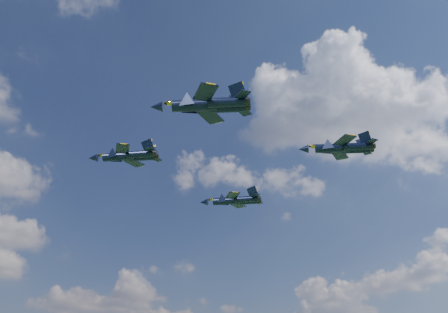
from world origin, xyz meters
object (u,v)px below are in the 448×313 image
jet_left (191,105)px  jet_right (225,201)px  jet_slot (330,148)px  jet_lead (117,156)px

jet_left → jet_right: size_ratio=1.14×
jet_left → jet_right: bearing=-2.9°
jet_left → jet_slot: size_ratio=1.12×
jet_right → jet_slot: size_ratio=0.98×
jet_left → jet_right: jet_left is taller
jet_left → jet_slot: 28.43m
jet_right → jet_lead: bearing=140.2°
jet_lead → jet_right: 26.70m
jet_right → jet_slot: 29.64m
jet_slot → jet_lead: bearing=85.4°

